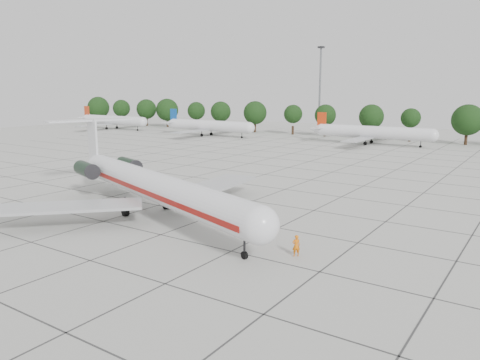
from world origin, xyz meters
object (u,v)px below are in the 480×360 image
Objects in this scene: ground_crew at (296,246)px; bg_airliner_c at (372,133)px; floodlight_mast at (320,85)px; bg_airliner_a at (113,120)px; bg_airliner_b at (209,126)px; main_airliner at (148,184)px.

bg_airliner_c is (-20.34, 79.10, 2.02)m from ground_crew.
floodlight_mast is at bearing -109.15° from ground_crew.
bg_airliner_a is at bearing -77.59° from ground_crew.
bg_airliner_b is (40.48, -0.33, 0.00)m from bg_airliner_a.
main_airliner is 1.38× the size of bg_airliner_c.
bg_airliner_b is at bearing -90.97° from ground_crew.
bg_airliner_a is at bearing 179.54° from bg_airliner_b.
bg_airliner_a reaches higher than ground_crew.
bg_airliner_b and bg_airliner_c have the same top height.
main_airliner is at bearing -89.23° from bg_airliner_c.
bg_airliner_c is (45.46, 5.72, 0.00)m from bg_airliner_b.
bg_airliner_a is at bearing 160.26° from main_airliner.
bg_airliner_a is 1.00× the size of bg_airliner_b.
bg_airliner_c is 31.62m from floodlight_mast.
ground_crew is 129.35m from bg_airliner_a.
bg_airliner_c is at bearing 7.17° from bg_airliner_b.
floodlight_mast is at bearing 21.00° from bg_airliner_a.
floodlight_mast reaches higher than bg_airliner_c.
main_airliner is 1.38× the size of bg_airliner_a.
bg_airliner_a and bg_airliner_b have the same top height.
bg_airliner_c is at bearing -39.82° from floodlight_mast.
floodlight_mast reaches higher than main_airliner.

